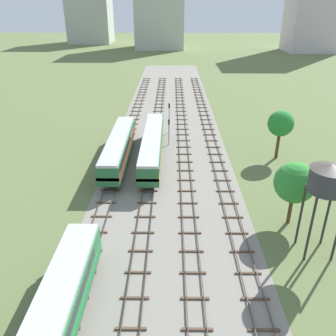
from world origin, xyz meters
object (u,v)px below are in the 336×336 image
diesel_railcar_far_left_nearest (50,330)px  diesel_railcar_far_left_near (119,146)px  signal_post_near (169,114)px  water_tower (329,180)px  passenger_coach_left_mid (152,144)px  signal_post_nearest (169,128)px

diesel_railcar_far_left_nearest → diesel_railcar_far_left_near: bearing=90.0°
diesel_railcar_far_left_nearest → signal_post_near: 45.67m
diesel_railcar_far_left_nearest → water_tower: bearing=27.7°
water_tower → diesel_railcar_far_left_near: bearing=136.7°
signal_post_near → passenger_coach_left_mid: bearing=-101.8°
diesel_railcar_far_left_near → passenger_coach_left_mid: (4.99, 0.91, 0.02)m
passenger_coach_left_mid → diesel_railcar_far_left_nearest: bearing=-98.6°
signal_post_near → diesel_railcar_far_left_nearest: bearing=-99.4°
diesel_railcar_far_left_nearest → signal_post_near: size_ratio=3.54×
diesel_railcar_far_left_near → water_tower: (21.95, -20.68, 5.32)m
diesel_railcar_far_left_nearest → passenger_coach_left_mid: same height
water_tower → passenger_coach_left_mid: bearing=128.1°
diesel_railcar_far_left_near → passenger_coach_left_mid: same height
diesel_railcar_far_left_nearest → signal_post_near: signal_post_near is taller
diesel_railcar_far_left_near → water_tower: size_ratio=2.16×
passenger_coach_left_mid → signal_post_near: (2.50, 11.93, 1.04)m
diesel_railcar_far_left_nearest → diesel_railcar_far_left_near: same height
water_tower → signal_post_nearest: (-14.47, 27.78, -4.93)m
diesel_railcar_far_left_near → signal_post_nearest: size_ratio=4.41×
signal_post_nearest → diesel_railcar_far_left_nearest: bearing=-100.8°
water_tower → diesel_railcar_far_left_nearest: bearing=-152.3°
diesel_railcar_far_left_nearest → signal_post_near: (7.49, 45.04, 1.06)m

